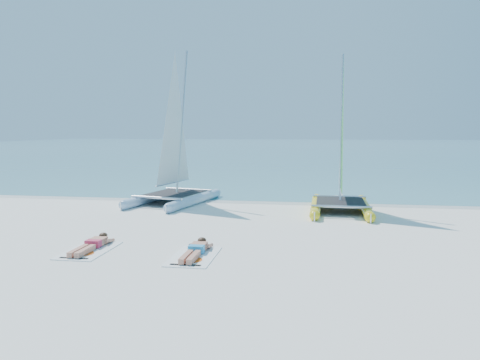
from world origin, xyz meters
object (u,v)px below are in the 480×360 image
Objects in this scene: catamaran_blue at (174,156)px; towel_b at (194,256)px; catamaran_yellow at (341,159)px; sunbather_a at (92,244)px; sunbather_b at (196,250)px; towel_a at (89,250)px.

towel_b is at bearing -58.03° from catamaran_blue.
catamaran_blue is 8.47m from towel_b.
catamaran_yellow reaches higher than towel_b.
sunbather_b is (2.71, -0.13, 0.00)m from sunbather_a.
catamaran_yellow is at bearing 62.46° from towel_b.
towel_b is at bearing -2.66° from towel_a.
sunbather_a is at bearing 177.34° from sunbather_b.
sunbather_b is at bearing -2.66° from sunbather_a.
catamaran_blue is 6.58m from catamaran_yellow.
towel_b is (2.71, -0.32, -0.11)m from sunbather_a.
catamaran_yellow is 3.49× the size of sunbather_a.
towel_a is 1.00× the size of towel_b.
towel_a is (-6.47, -7.08, -1.89)m from catamaran_yellow.
sunbather_b is at bearing -116.84° from catamaran_yellow.
sunbather_b is (0.00, 0.19, 0.11)m from towel_b.
sunbather_a is 2.73m from towel_b.
sunbather_b reaches higher than towel_a.
towel_b is at bearing -90.00° from sunbather_b.
catamaran_blue reaches higher than towel_b.
catamaran_yellow reaches higher than sunbather_b.
catamaran_blue is 3.49× the size of towel_a.
catamaran_yellow is 8.16m from sunbather_b.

